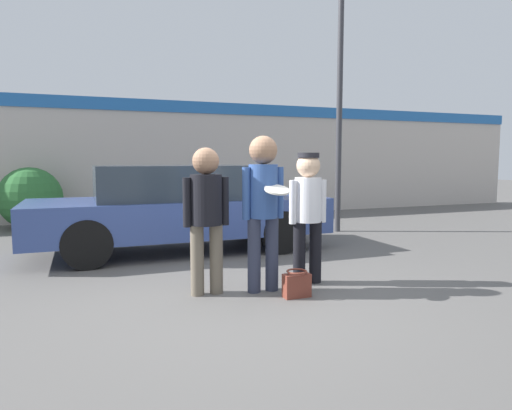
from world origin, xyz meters
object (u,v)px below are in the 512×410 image
object	(u,v)px
person_right	(308,207)
street_lamp	(348,51)
person_left	(206,208)
parked_car_near	(179,207)
shrub	(30,198)
handbag	(297,284)
person_middle_with_frisbee	(263,199)

from	to	relation	value
person_right	street_lamp	bearing A→B (deg)	52.04
person_left	parked_car_near	world-z (taller)	person_left
shrub	handbag	world-z (taller)	shrub
person_right	shrub	distance (m)	7.14
street_lamp	person_left	bearing A→B (deg)	-139.03
person_middle_with_frisbee	handbag	xyz separation A→B (m)	(0.26, -0.35, -0.92)
parked_car_near	person_middle_with_frisbee	bearing A→B (deg)	-80.82
parked_car_near	street_lamp	xyz separation A→B (m)	(3.72, 0.89, 2.99)
person_left	parked_car_near	size ratio (longest dim) A/B	0.35
person_middle_with_frisbee	street_lamp	world-z (taller)	street_lamp
person_left	person_middle_with_frisbee	xyz separation A→B (m)	(0.63, -0.12, 0.09)
person_middle_with_frisbee	shrub	world-z (taller)	person_middle_with_frisbee
person_right	parked_car_near	world-z (taller)	person_right
parked_car_near	shrub	bearing A→B (deg)	124.81
parked_car_near	handbag	distance (m)	3.12
person_left	person_middle_with_frisbee	size ratio (longest dim) A/B	0.92
person_left	handbag	xyz separation A→B (m)	(0.89, -0.47, -0.83)
person_left	shrub	size ratio (longest dim) A/B	1.22
person_left	person_middle_with_frisbee	bearing A→B (deg)	-11.01
parked_car_near	street_lamp	size ratio (longest dim) A/B	0.77
person_left	handbag	world-z (taller)	person_left
street_lamp	shrub	xyz separation A→B (m)	(-6.25, 2.76, -3.05)
parked_car_near	handbag	world-z (taller)	parked_car_near
parked_car_near	street_lamp	bearing A→B (deg)	13.44
person_left	person_right	world-z (taller)	person_left
person_right	street_lamp	world-z (taller)	street_lamp
person_right	shrub	world-z (taller)	person_right
person_right	street_lamp	xyz separation A→B (m)	(2.66, 3.41, 2.78)
parked_car_near	handbag	xyz separation A→B (m)	(0.69, -2.99, -0.58)
handbag	person_middle_with_frisbee	bearing A→B (deg)	126.59
street_lamp	handbag	distance (m)	6.09
person_middle_with_frisbee	street_lamp	size ratio (longest dim) A/B	0.29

